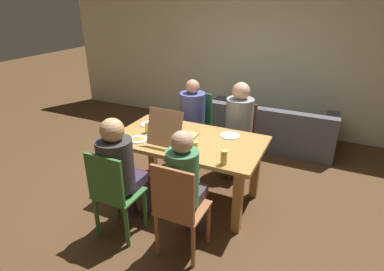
# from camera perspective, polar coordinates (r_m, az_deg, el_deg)

# --- Properties ---
(ground_plane) EXTENTS (20.00, 20.00, 0.00)m
(ground_plane) POSITION_cam_1_polar(r_m,az_deg,el_deg) (3.95, -0.63, -10.85)
(ground_plane) COLOR #533720
(back_wall) EXTENTS (7.56, 0.12, 2.77)m
(back_wall) POSITION_cam_1_polar(r_m,az_deg,el_deg) (5.76, 11.07, 14.92)
(back_wall) COLOR beige
(back_wall) RESTS_ON ground
(dining_table) EXTENTS (1.70, 0.95, 0.77)m
(dining_table) POSITION_cam_1_polar(r_m,az_deg,el_deg) (3.62, -0.68, -2.33)
(dining_table) COLOR #B18041
(dining_table) RESTS_ON ground
(chair_0) EXTENTS (0.43, 0.38, 0.96)m
(chair_0) POSITION_cam_1_polar(r_m,az_deg,el_deg) (3.17, -14.07, -10.10)
(chair_0) COLOR #346E31
(chair_0) RESTS_ON ground
(person_0) EXTENTS (0.34, 0.52, 1.26)m
(person_0) POSITION_cam_1_polar(r_m,az_deg,el_deg) (3.14, -13.00, -5.51)
(person_0) COLOR #3B2B46
(person_0) RESTS_ON ground
(chair_1) EXTENTS (0.45, 0.40, 1.00)m
(chair_1) POSITION_cam_1_polar(r_m,az_deg,el_deg) (4.58, 0.54, 1.80)
(chair_1) COLOR #236432
(chair_1) RESTS_ON ground
(person_1) EXTENTS (0.36, 0.54, 1.23)m
(person_1) POSITION_cam_1_polar(r_m,az_deg,el_deg) (4.39, -0.20, 3.59)
(person_1) COLOR #3E4148
(person_1) RESTS_ON ground
(chair_2) EXTENTS (0.38, 0.44, 0.93)m
(chair_2) POSITION_cam_1_polar(r_m,az_deg,el_deg) (4.37, 8.74, 0.39)
(chair_2) COLOR brown
(chair_2) RESTS_ON ground
(person_2) EXTENTS (0.36, 0.51, 1.26)m
(person_2) POSITION_cam_1_polar(r_m,az_deg,el_deg) (4.16, 8.38, 2.55)
(person_2) COLOR #373738
(person_2) RESTS_ON ground
(chair_3) EXTENTS (0.43, 0.41, 0.98)m
(chair_3) POSITION_cam_1_polar(r_m,az_deg,el_deg) (2.86, -2.54, -12.79)
(chair_3) COLOR #995F39
(chair_3) RESTS_ON ground
(person_3) EXTENTS (0.29, 0.47, 1.24)m
(person_3) POSITION_cam_1_polar(r_m,az_deg,el_deg) (2.87, -1.21, -8.36)
(person_3) COLOR #423538
(person_3) RESTS_ON ground
(pizza_box_0) EXTENTS (0.40, 0.51, 0.41)m
(pizza_box_0) POSITION_cam_1_polar(r_m,az_deg,el_deg) (3.53, -3.26, 0.07)
(pizza_box_0) COLOR tan
(pizza_box_0) RESTS_ON dining_table
(plate_0) EXTENTS (0.22, 0.22, 0.01)m
(plate_0) POSITION_cam_1_polar(r_m,az_deg,el_deg) (3.66, 6.89, -0.03)
(plate_0) COLOR white
(plate_0) RESTS_ON dining_table
(plate_1) EXTENTS (0.22, 0.22, 0.03)m
(plate_1) POSITION_cam_1_polar(r_m,az_deg,el_deg) (3.58, -9.73, -0.64)
(plate_1) COLOR white
(plate_1) RESTS_ON dining_table
(plate_2) EXTENTS (0.25, 0.25, 0.01)m
(plate_2) POSITION_cam_1_polar(r_m,az_deg,el_deg) (3.99, -7.50, 2.06)
(plate_2) COLOR white
(plate_2) RESTS_ON dining_table
(drinking_glass_0) EXTENTS (0.06, 0.06, 0.11)m
(drinking_glass_0) POSITION_cam_1_polar(r_m,az_deg,el_deg) (3.27, 0.53, -2.00)
(drinking_glass_0) COLOR #E0CA61
(drinking_glass_0) RESTS_ON dining_table
(drinking_glass_1) EXTENTS (0.07, 0.07, 0.15)m
(drinking_glass_1) POSITION_cam_1_polar(r_m,az_deg,el_deg) (3.02, 5.80, -3.97)
(drinking_glass_1) COLOR #E5C75B
(drinking_glass_1) RESTS_ON dining_table
(drinking_glass_2) EXTENTS (0.06, 0.06, 0.13)m
(drinking_glass_2) POSITION_cam_1_polar(r_m,az_deg,el_deg) (3.74, -8.05, 1.45)
(drinking_glass_2) COLOR #DFCE5A
(drinking_glass_2) RESTS_ON dining_table
(couch) EXTENTS (2.07, 0.83, 0.70)m
(couch) POSITION_cam_1_polar(r_m,az_deg,el_deg) (5.29, 13.57, 1.14)
(couch) COLOR #4F4F5A
(couch) RESTS_ON ground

